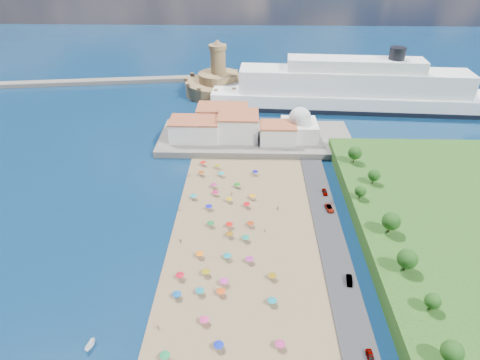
{
  "coord_description": "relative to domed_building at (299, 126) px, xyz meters",
  "views": [
    {
      "loc": [
        7.33,
        -98.83,
        85.01
      ],
      "look_at": [
        4.0,
        25.0,
        8.0
      ],
      "focal_mm": 30.0,
      "sensor_mm": 36.0,
      "label": 1
    }
  ],
  "objects": [
    {
      "name": "cruise_ship",
      "position": [
        33.4,
        45.9,
        1.09
      ],
      "size": [
        156.5,
        32.24,
        33.97
      ],
      "color": "black",
      "rests_on": "ground"
    },
    {
      "name": "beach_parasols",
      "position": [
        -30.9,
        -80.48,
        -6.83
      ],
      "size": [
        30.95,
        117.46,
        2.2
      ],
      "color": "gray",
      "rests_on": "beach"
    },
    {
      "name": "breakwater",
      "position": [
        -140.0,
        82.0,
        -7.67
      ],
      "size": [
        199.03,
        34.77,
        2.6
      ],
      "primitive_type": "cube",
      "rotation": [
        0.0,
        0.0,
        0.14
      ],
      "color": "#59544C",
      "rests_on": "ground"
    },
    {
      "name": "parked_cars",
      "position": [
        6.0,
        -70.23,
        -7.56
      ],
      "size": [
        3.02,
        73.17,
        1.43
      ],
      "color": "gray",
      "rests_on": "promenade"
    },
    {
      "name": "beachgoers",
      "position": [
        -31.51,
        -66.98,
        -7.86
      ],
      "size": [
        35.76,
        91.44,
        1.85
      ],
      "color": "tan",
      "rests_on": "beach"
    },
    {
      "name": "terrace",
      "position": [
        -20.0,
        2.0,
        -7.47
      ],
      "size": [
        90.0,
        36.0,
        3.0
      ],
      "primitive_type": "cube",
      "color": "#59544C",
      "rests_on": "ground"
    },
    {
      "name": "ground",
      "position": [
        -30.0,
        -71.0,
        -8.97
      ],
      "size": [
        700.0,
        700.0,
        0.0
      ],
      "primitive_type": "plane",
      "color": "#071938",
      "rests_on": "ground"
    },
    {
      "name": "waterfront_buildings",
      "position": [
        -33.05,
        2.64,
        -1.1
      ],
      "size": [
        57.0,
        29.0,
        11.0
      ],
      "color": "silver",
      "rests_on": "terrace"
    },
    {
      "name": "hillside_trees",
      "position": [
        19.66,
        -76.99,
        0.93
      ],
      "size": [
        12.61,
        109.95,
        7.18
      ],
      "color": "#382314",
      "rests_on": "hillside"
    },
    {
      "name": "jetty",
      "position": [
        -42.0,
        37.0,
        -7.77
      ],
      "size": [
        18.0,
        70.0,
        2.4
      ],
      "primitive_type": "cube",
      "color": "#59544C",
      "rests_on": "ground"
    },
    {
      "name": "fortress",
      "position": [
        -42.0,
        67.0,
        -2.29
      ],
      "size": [
        40.0,
        40.0,
        32.4
      ],
      "color": "olive",
      "rests_on": "ground"
    },
    {
      "name": "domed_building",
      "position": [
        0.0,
        0.0,
        0.0
      ],
      "size": [
        16.0,
        16.0,
        15.0
      ],
      "color": "silver",
      "rests_on": "terrace"
    }
  ]
}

